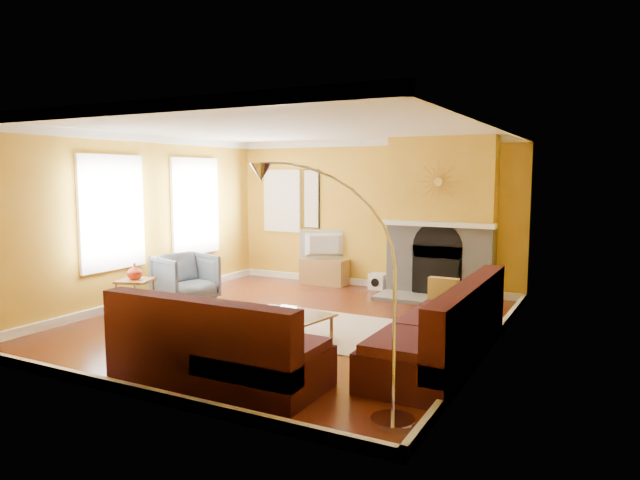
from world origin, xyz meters
The scene contains 27 objects.
floor centered at (0.00, 0.00, -0.01)m, with size 5.50×6.00×0.02m, color maroon.
ceiling centered at (0.00, 0.00, 2.71)m, with size 5.50×6.00×0.02m, color white.
wall_back centered at (0.00, 3.01, 1.35)m, with size 5.50×0.02×2.70m, color gold.
wall_front centered at (0.00, -3.01, 1.35)m, with size 5.50×0.02×2.70m, color gold.
wall_left centered at (-2.76, 0.00, 1.35)m, with size 0.02×6.00×2.70m, color gold.
wall_right centered at (2.76, 0.00, 1.35)m, with size 0.02×6.00×2.70m, color gold.
baseboard centered at (0.00, 0.00, 0.06)m, with size 5.50×6.00×0.12m, color white, non-canonical shape.
crown_molding centered at (0.00, 0.00, 2.64)m, with size 5.50×6.00×0.12m, color white, non-canonical shape.
window_left_near centered at (-2.72, 1.30, 1.50)m, with size 0.06×1.22×1.72m, color white.
window_left_far centered at (-2.72, -0.60, 1.50)m, with size 0.06×1.22×1.72m, color white.
window_back centered at (-1.90, 2.96, 1.55)m, with size 0.82×0.06×1.22m, color white.
wall_art centered at (-1.25, 2.97, 1.60)m, with size 0.34×0.04×1.14m, color white.
fireplace centered at (1.35, 2.80, 1.35)m, with size 1.80×0.40×2.70m, color gray, non-canonical shape.
mantel centered at (1.35, 2.56, 1.25)m, with size 1.92×0.22×0.08m, color white.
hearth centered at (1.35, 2.25, 0.03)m, with size 1.80×0.70×0.06m, color gray.
sunburst centered at (1.35, 2.57, 1.95)m, with size 0.70×0.04×0.70m, color olive, non-canonical shape.
rug centered at (0.35, -0.08, 0.01)m, with size 2.40×1.80×0.02m, color beige.
sectional_sofa centered at (1.09, -0.95, 0.45)m, with size 3.32×3.50×0.90m, color #3C1315, non-canonical shape.
coffee_table centered at (0.48, -0.82, 0.18)m, with size 0.89×0.89×0.35m, color white, non-canonical shape.
media_console centered at (-0.86, 2.76, 0.24)m, with size 0.88×0.40×0.49m, color olive.
tv centered at (-0.86, 2.76, 0.75)m, with size 0.93×0.12×0.54m, color black.
subwoofer centered at (0.21, 2.81, 0.14)m, with size 0.29×0.29×0.29m, color white.
armchair centered at (-2.18, 0.39, 0.39)m, with size 0.84×0.86×0.78m, color slate.
side_table centered at (-2.31, -0.58, 0.26)m, with size 0.47×0.47×0.52m, color olive, non-canonical shape.
vase centered at (-2.31, -0.58, 0.64)m, with size 0.23×0.23×0.24m, color red.
book centered at (0.34, -0.73, 0.37)m, with size 0.21×0.28×0.03m, color white.
arc_lamp centered at (1.85, -2.41, 1.08)m, with size 1.37×0.36×2.16m, color silver, non-canonical shape.
Camera 1 is at (4.00, -6.69, 2.06)m, focal length 32.00 mm.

